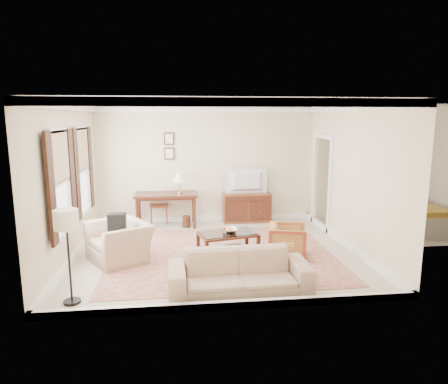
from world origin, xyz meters
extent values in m
cube|color=beige|center=(0.00, 0.00, 0.00)|extent=(5.50, 5.00, 0.01)
cube|color=white|center=(0.00, 0.00, 2.90)|extent=(5.50, 5.00, 0.01)
cube|color=beige|center=(0.00, 2.50, 1.45)|extent=(5.50, 0.01, 2.90)
cube|color=beige|center=(0.00, -2.50, 1.45)|extent=(5.50, 0.01, 2.90)
cube|color=beige|center=(-2.75, 0.00, 1.45)|extent=(0.01, 5.00, 2.90)
cube|color=beige|center=(2.75, 0.00, 1.45)|extent=(0.01, 5.00, 2.90)
cube|color=beige|center=(4.25, 1.15, 0.00)|extent=(3.00, 2.70, 0.01)
cube|color=maroon|center=(0.09, -0.18, 0.01)|extent=(4.30, 3.68, 0.01)
cube|color=#4D2316|center=(-1.02, 2.02, 0.80)|extent=(1.51, 0.75, 0.05)
cylinder|color=#4D2316|center=(-1.70, 1.73, 0.38)|extent=(0.07, 0.07, 0.77)
cylinder|color=#4D2316|center=(-0.35, 1.73, 0.38)|extent=(0.07, 0.07, 0.77)
cylinder|color=#4D2316|center=(-1.70, 2.32, 0.38)|extent=(0.07, 0.07, 0.77)
cylinder|color=#4D2316|center=(-0.35, 2.32, 0.38)|extent=(0.07, 0.07, 0.77)
cube|color=brown|center=(1.01, 2.24, 0.37)|extent=(1.21, 0.46, 0.74)
imported|color=black|center=(1.01, 2.22, 1.25)|extent=(1.02, 0.58, 0.13)
cube|color=#4D2316|center=(0.21, -0.26, 0.42)|extent=(1.21, 0.87, 0.04)
cube|color=silver|center=(0.21, -0.26, 0.46)|extent=(1.14, 0.80, 0.01)
cube|color=silver|center=(0.21, -0.26, 0.15)|extent=(1.11, 0.77, 0.02)
cube|color=#4D2316|center=(-0.23, -0.66, 0.21)|extent=(0.07, 0.07, 0.42)
cube|color=#4D2316|center=(0.78, -0.42, 0.21)|extent=(0.07, 0.07, 0.42)
cube|color=#4D2316|center=(-0.36, -0.09, 0.21)|extent=(0.07, 0.07, 0.42)
cube|color=#4D2316|center=(0.65, 0.14, 0.21)|extent=(0.07, 0.07, 0.42)
imported|color=silver|center=(0.25, -0.27, 0.52)|extent=(0.42, 0.42, 0.10)
imported|color=brown|center=(0.15, -0.29, 0.18)|extent=(0.28, 0.06, 0.38)
imported|color=brown|center=(0.31, -0.28, 0.18)|extent=(0.28, 0.10, 0.38)
imported|color=maroon|center=(1.33, -0.49, 0.35)|extent=(0.80, 0.83, 0.70)
imported|color=tan|center=(-1.83, -0.29, 0.48)|extent=(1.19, 1.32, 0.97)
cube|color=black|center=(-1.86, -0.29, 0.73)|extent=(0.28, 0.36, 0.40)
imported|color=tan|center=(0.18, -1.91, 0.42)|extent=(2.16, 0.67, 0.84)
cylinder|color=black|center=(-2.28, -2.01, 0.02)|extent=(0.25, 0.25, 0.04)
cylinder|color=black|center=(-2.28, -2.01, 0.59)|extent=(0.03, 0.03, 1.16)
cylinder|color=silver|center=(-2.28, -2.01, 1.24)|extent=(0.34, 0.34, 0.28)
camera|label=1|loc=(-0.72, -7.60, 2.63)|focal=32.00mm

